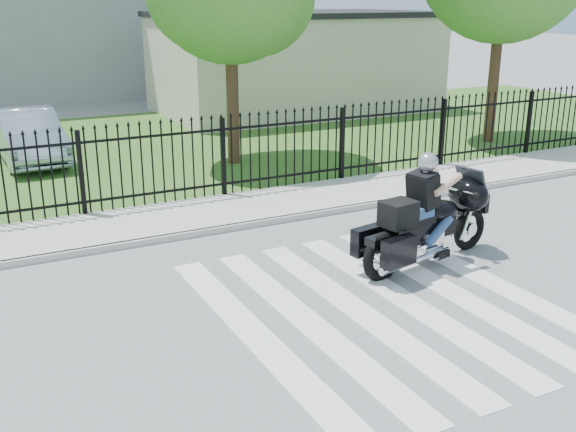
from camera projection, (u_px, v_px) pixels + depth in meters
name	position (u px, v px, depth m)	size (l,w,h in m)	color
ground	(381.00, 305.00, 9.74)	(120.00, 120.00, 0.00)	slate
crosswalk	(381.00, 305.00, 9.73)	(5.00, 5.50, 0.01)	silver
sidewalk	(243.00, 209.00, 13.94)	(40.00, 2.00, 0.12)	#ADAAA3
curb	(263.00, 222.00, 13.10)	(40.00, 0.12, 0.12)	#ADAAA3
grass_strip	(148.00, 147.00, 19.87)	(40.00, 12.00, 0.02)	#2F571D
iron_fence	(223.00, 159.00, 14.52)	(26.00, 0.04, 1.80)	black
building_low	(294.00, 64.00, 25.75)	(10.00, 6.00, 3.50)	beige
building_low_roof	(294.00, 14.00, 25.17)	(10.20, 6.20, 0.20)	black
motorcycle_rider	(426.00, 218.00, 10.99)	(2.92, 1.32, 1.95)	black
parked_car	(29.00, 136.00, 17.90)	(1.46, 4.18, 1.38)	#8E9DB2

